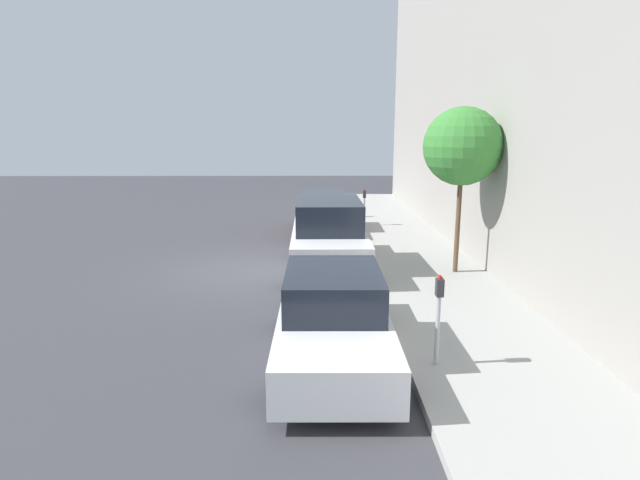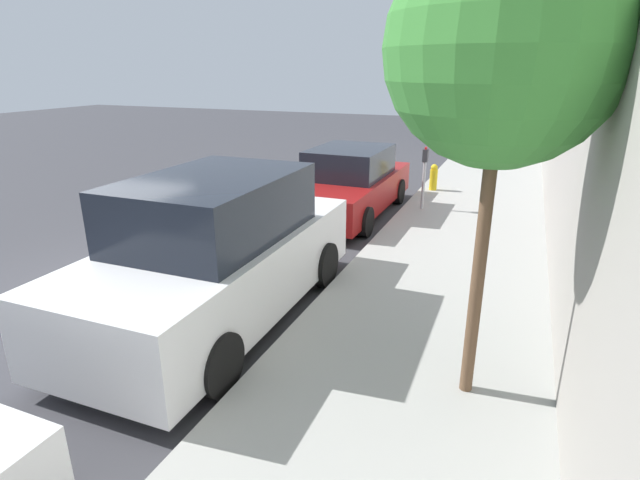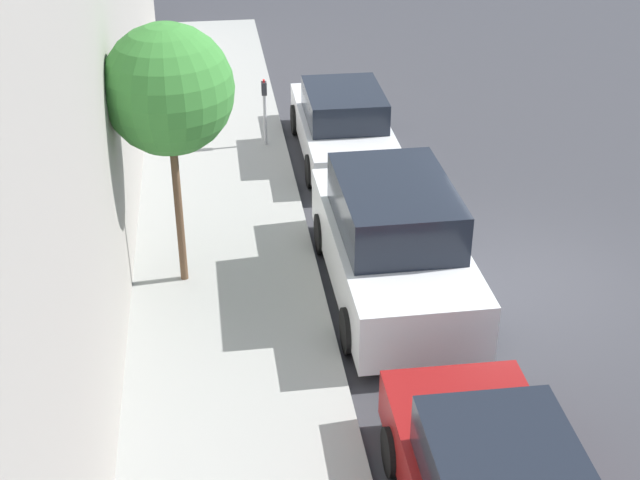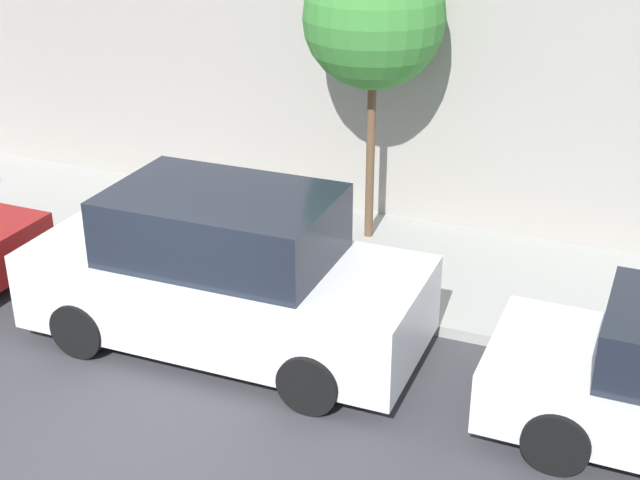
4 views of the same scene
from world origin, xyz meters
The scene contains 9 objects.
ground_plane centered at (0.00, 0.00, 0.00)m, with size 60.00×60.00×0.00m, color #38383D.
sidewalk centered at (5.05, 0.00, 0.07)m, with size 3.09×32.00×0.15m.
parked_sedan_nearest centered at (2.32, -5.49, 0.72)m, with size 1.92×4.51×1.54m.
parked_suv_second centered at (2.39, -0.02, 0.93)m, with size 2.08×4.81×1.98m.
parked_sedan_third centered at (2.34, 5.43, 0.73)m, with size 1.92×4.52×1.54m.
parking_meter_near centered at (3.95, -6.03, 1.06)m, with size 0.11×0.15×1.48m.
parking_meter_far centered at (3.95, 6.02, 1.02)m, with size 0.11×0.15×1.42m.
street_tree centered at (5.74, -0.66, 3.42)m, with size 1.98×1.98×4.27m.
fire_hydrant centered at (3.85, 7.99, 0.49)m, with size 0.20×0.20×0.69m.
Camera 1 is at (2.02, -13.40, 3.81)m, focal length 28.00 mm.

